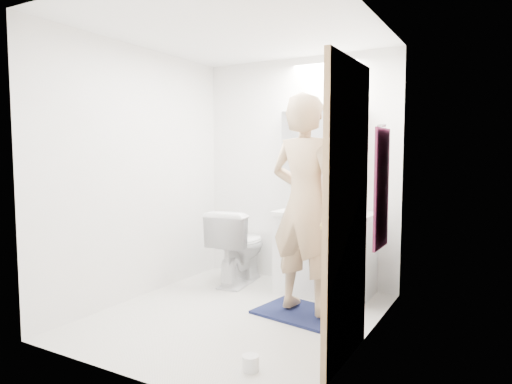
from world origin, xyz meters
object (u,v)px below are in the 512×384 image
Objects in this scene: toilet at (239,246)px; soap_bottle_b at (317,201)px; soap_bottle_a at (307,197)px; person at (305,204)px; vanity_cabinet at (325,255)px; toilet_paper_roll at (250,363)px; medicine_cabinet at (322,143)px; toothbrush_cup at (349,206)px.

soap_bottle_b is (0.77, 0.29, 0.50)m from toilet.
soap_bottle_a is at bearing -161.89° from soap_bottle_b.
vanity_cabinet is at bearing -74.83° from person.
vanity_cabinet is 1.81m from toilet_paper_roll.
soap_bottle_a is at bearing 102.75° from toilet_paper_roll.
medicine_cabinet is at bearing 98.80° from toilet_paper_roll.
person is (0.07, -0.67, 0.58)m from vanity_cabinet.
soap_bottle_a reaches higher than toothbrush_cup.
medicine_cabinet is 2.47m from toilet_paper_roll.
soap_bottle_b is (0.09, 0.03, -0.04)m from soap_bottle_a.
vanity_cabinet is 1.14m from medicine_cabinet.
toothbrush_cup is 2.09m from toilet_paper_roll.
toothbrush_cup is at bearing -88.74° from person.
person is (1.01, -0.56, 0.57)m from toilet.
toilet is at bearing -158.60° from soap_bottle_a.
person is 0.89m from soap_bottle_a.
vanity_cabinet is 0.54m from toothbrush_cup.
soap_bottle_b reaches higher than toilet.
toilet is 0.96m from soap_bottle_b.
toothbrush_cup is at bearing 1.27° from soap_bottle_a.
toilet is 7.40× the size of toothbrush_cup.
medicine_cabinet is 8.00× the size of toilet_paper_roll.
soap_bottle_a is at bearing -154.83° from medicine_cabinet.
soap_bottle_b is at bearing -165.50° from toilet.
person is 0.89m from soap_bottle_b.
toothbrush_cup reaches higher than vanity_cabinet.
medicine_cabinet reaches higher than toothbrush_cup.
toilet is at bearing -157.99° from medicine_cabinet.
soap_bottle_a is (-0.26, 0.15, 0.55)m from vanity_cabinet.
medicine_cabinet is 1.10× the size of toilet.
toilet reaches higher than toilet_paper_roll.
soap_bottle_a is (0.68, 0.26, 0.54)m from toilet.
medicine_cabinet is at bearing 39.85° from soap_bottle_b.
soap_bottle_b is at bearing -140.15° from medicine_cabinet.
toilet_paper_roll is at bearing -80.04° from soap_bottle_b.
soap_bottle_a is 0.45m from toothbrush_cup.
vanity_cabinet is at bearing -179.53° from toilet.
soap_bottle_b is at bearing 99.96° from toilet_paper_roll.
soap_bottle_a reaches higher than toilet_paper_roll.
soap_bottle_a is at bearing 150.36° from vanity_cabinet.
toothbrush_cup is at bearing -3.20° from soap_bottle_b.
soap_bottle_b is 1.47× the size of toilet_paper_roll.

